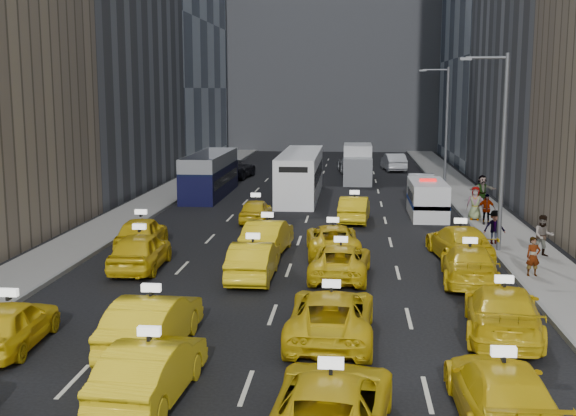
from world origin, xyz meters
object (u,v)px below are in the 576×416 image
double_decker (210,175)px  pedestrian_0 (533,256)px  city_bus (300,175)px  nypd_van (427,200)px  taxi_2 (330,406)px  taxi_3 (502,392)px  box_truck (358,164)px  taxi_1 (150,370)px

double_decker → pedestrian_0: (17.12, -21.40, -0.53)m
double_decker → city_bus: size_ratio=0.84×
nypd_van → double_decker: size_ratio=0.51×
nypd_van → pedestrian_0: size_ratio=3.40×
taxi_2 → city_bus: bearing=-79.9°
taxi_3 → box_truck: size_ratio=0.76×
pedestrian_0 → taxi_1: bearing=-142.8°
taxi_2 → nypd_van: (4.81, 27.96, 0.27)m
pedestrian_0 → double_decker: bearing=120.0°
taxi_1 → nypd_van: nypd_van is taller
pedestrian_0 → box_truck: bearing=93.9°
double_decker → city_bus: (6.39, -0.22, 0.10)m
double_decker → box_truck: box_truck is taller
city_bus → box_truck: 9.69m
taxi_2 → double_decker: bearing=-69.9°
double_decker → taxi_3: bearing=-63.1°
taxi_2 → nypd_van: nypd_van is taller
taxi_3 → city_bus: 34.68m
taxi_1 → double_decker: double_decker is taller
taxi_1 → city_bus: (1.19, 33.46, 0.81)m
nypd_van → double_decker: double_decker is taller
taxi_2 → box_truck: (0.81, 43.94, 0.71)m
city_bus → taxi_1: bearing=-94.1°
taxi_2 → city_bus: (-3.20, 35.12, 0.81)m
taxi_2 → taxi_1: bearing=-15.7°
nypd_van → pedestrian_0: nypd_van is taller
taxi_3 → pedestrian_0: pedestrian_0 is taller
nypd_van → taxi_2: bearing=-100.6°
taxi_2 → pedestrian_0: (7.53, 13.94, 0.18)m
box_truck → pedestrian_0: (6.72, -30.00, -0.53)m
box_truck → double_decker: bearing=-138.2°
taxi_2 → box_truck: bearing=-86.1°
taxi_2 → city_bus: 35.27m
taxi_3 → double_decker: (-13.39, 34.18, 0.73)m
double_decker → box_truck: size_ratio=1.57×
nypd_van → pedestrian_0: (2.72, -14.03, -0.09)m
double_decker → city_bus: bearing=3.6°
taxi_1 → pedestrian_0: 17.11m
double_decker → pedestrian_0: size_ratio=6.63×
nypd_van → box_truck: size_ratio=0.80×
taxi_1 → taxi_3: 8.20m
taxi_3 → box_truck: box_truck is taller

